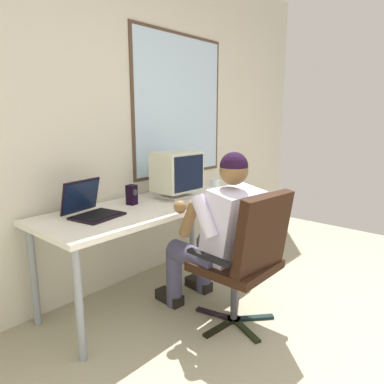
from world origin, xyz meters
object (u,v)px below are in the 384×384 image
Objects in this scene: person_seated at (218,232)px; desk_speaker at (132,195)px; desk at (150,213)px; laptop at (90,207)px; wine_glass at (215,183)px; office_chair at (248,253)px; crt_monitor at (177,172)px.

desk_speaker is (-0.21, 0.68, 0.21)m from person_seated.
laptop reaches higher than desk.
laptop is 1.17m from wine_glass.
office_chair is 2.51× the size of crt_monitor.
laptop is at bearing 171.27° from desk.
laptop is at bearing 123.13° from office_chair.
laptop reaches higher than wine_glass.
crt_monitor reaches higher than wine_glass.
office_chair reaches higher than wine_glass.
wine_glass is (0.56, 0.71, 0.30)m from office_chair.
laptop is 2.85× the size of wine_glass.
crt_monitor is (0.21, 0.84, 0.43)m from office_chair.
office_chair is at bearing -94.73° from person_seated.
person_seated reaches higher than office_chair.
person_seated reaches higher than crt_monitor.
desk is at bearing -178.13° from crt_monitor.
crt_monitor reaches higher than desk.
wine_glass is at bearing -9.59° from laptop.
person_seated is 0.74m from desk_speaker.
office_chair is 7.57× the size of wine_glass.
person_seated is (0.13, -0.57, -0.06)m from desk.
crt_monitor is (0.19, 0.58, 0.35)m from person_seated.
laptop reaches higher than desk_speaker.
desk is at bearing -50.82° from desk_speaker.
office_chair is 2.66× the size of laptop.
desk is 1.47× the size of person_seated.
person_seated is at bearing -108.16° from crt_monitor.
person_seated reaches higher than laptop.
crt_monitor is at bearing 159.63° from wine_glass.
laptop is 0.40m from desk_speaker.
wine_glass is at bearing -20.37° from crt_monitor.
wine_glass is (1.15, -0.19, 0.02)m from laptop.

